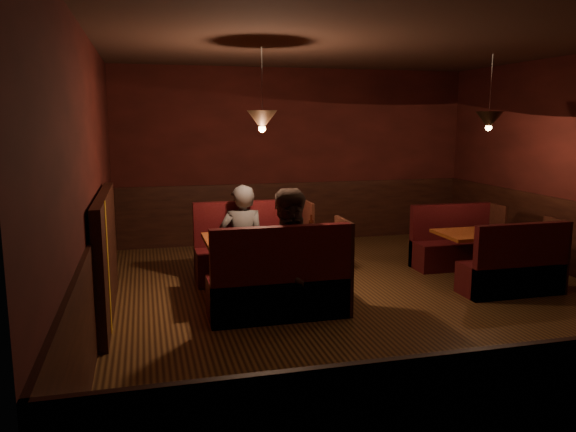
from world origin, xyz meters
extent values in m
cube|color=black|center=(0.00, 0.00, -0.01)|extent=(6.00, 7.00, 0.01)
cube|color=#3C271F|center=(0.00, 0.00, 2.90)|extent=(6.00, 7.00, 0.01)
cube|color=black|center=(0.00, 3.50, 1.45)|extent=(6.00, 0.01, 2.90)
cube|color=black|center=(-3.00, 0.00, 1.45)|extent=(0.01, 7.00, 2.90)
cube|color=black|center=(0.00, 3.48, 0.50)|extent=(6.00, 0.04, 1.00)
cube|color=black|center=(-2.98, 0.00, 0.50)|extent=(0.04, 7.00, 1.00)
cube|color=black|center=(-2.92, 0.40, 0.65)|extent=(0.10, 2.20, 1.30)
cube|color=gold|center=(-2.87, -0.15, 0.65)|extent=(0.01, 0.12, 1.30)
cylinder|color=#333333|center=(-1.19, 0.58, 2.45)|extent=(0.01, 0.01, 0.80)
cone|color=black|center=(-1.19, 0.58, 2.05)|extent=(0.34, 0.34, 0.22)
sphere|color=#FFBF72|center=(-1.19, 0.58, 1.96)|extent=(0.08, 0.08, 0.08)
cylinder|color=#333333|center=(1.70, 0.57, 2.45)|extent=(0.01, 0.01, 0.80)
cone|color=black|center=(1.70, 0.57, 2.05)|extent=(0.34, 0.34, 0.22)
sphere|color=#FFBF72|center=(1.70, 0.57, 1.96)|extent=(0.08, 0.08, 0.08)
cube|color=brown|center=(-1.19, 0.58, 0.70)|extent=(1.35, 0.82, 0.05)
cylinder|color=black|center=(-1.19, 0.58, 0.34)|extent=(0.13, 0.13, 0.67)
cylinder|color=black|center=(-1.19, 0.58, 0.02)|extent=(0.54, 0.54, 0.04)
cylinder|color=silver|center=(-1.10, 0.49, 0.73)|extent=(0.27, 0.27, 0.02)
cube|color=black|center=(-1.14, 0.48, 0.76)|extent=(0.09, 0.08, 0.03)
ellipsoid|color=silver|center=(-1.17, 0.44, 0.77)|extent=(0.07, 0.07, 0.05)
cube|color=tan|center=(-1.13, 0.39, 0.75)|extent=(0.08, 0.08, 0.03)
cylinder|color=silver|center=(-1.20, 0.39, 0.74)|extent=(0.08, 0.11, 0.01)
cylinder|color=silver|center=(-1.27, 0.79, 0.73)|extent=(0.25, 0.25, 0.01)
ellipsoid|color=beige|center=(-1.28, 0.76, 0.76)|extent=(0.10, 0.10, 0.05)
cube|color=silver|center=(-1.29, 0.72, 0.74)|extent=(0.17, 0.11, 0.00)
cylinder|color=white|center=(-0.91, 0.57, 0.76)|extent=(0.05, 0.05, 0.08)
cylinder|color=white|center=(-0.72, 0.75, 0.79)|extent=(0.07, 0.07, 0.14)
cylinder|color=white|center=(-0.74, 0.36, 0.79)|extent=(0.07, 0.07, 0.14)
cylinder|color=#47230F|center=(-0.59, 0.63, 0.80)|extent=(0.06, 0.06, 0.15)
cylinder|color=#47230F|center=(-0.59, 0.63, 0.91)|extent=(0.03, 0.03, 0.07)
ellipsoid|color=white|center=(-0.84, 0.47, 0.74)|extent=(0.11, 0.11, 0.04)
cube|color=black|center=(-1.19, 1.27, 0.22)|extent=(1.44, 0.53, 0.43)
cube|color=black|center=(-1.19, 1.48, 0.51)|extent=(1.44, 0.12, 1.01)
cube|color=black|center=(-0.45, 1.27, 0.51)|extent=(0.04, 0.53, 1.01)
cube|color=black|center=(-1.19, -0.12, 0.22)|extent=(1.44, 0.53, 0.43)
cube|color=black|center=(-1.19, -0.33, 0.51)|extent=(1.44, 0.12, 1.01)
cube|color=black|center=(-0.45, -0.12, 0.51)|extent=(0.04, 0.53, 1.01)
cube|color=brown|center=(1.70, 0.57, 0.61)|extent=(1.12, 0.72, 0.04)
cylinder|color=black|center=(1.70, 0.57, 0.29)|extent=(0.12, 0.12, 0.59)
cylinder|color=black|center=(1.70, 0.57, 0.02)|extent=(0.47, 0.47, 0.03)
cube|color=black|center=(1.70, 1.18, 0.19)|extent=(1.20, 0.46, 0.38)
cube|color=black|center=(1.70, 1.36, 0.44)|extent=(1.20, 0.10, 0.88)
cube|color=black|center=(2.31, 1.18, 0.44)|extent=(0.03, 0.46, 0.88)
cube|color=black|center=(1.70, -0.04, 0.19)|extent=(1.20, 0.46, 0.38)
cube|color=black|center=(1.70, -0.22, 0.44)|extent=(1.20, 0.10, 0.88)
cube|color=black|center=(2.31, -0.04, 0.44)|extent=(0.03, 0.46, 0.88)
imported|color=#383839|center=(-1.31, 1.28, 0.80)|extent=(0.61, 0.43, 1.60)
imported|color=#32241D|center=(-0.99, -0.07, 0.85)|extent=(1.01, 0.91, 1.70)
camera|label=1|loc=(-2.49, -5.66, 2.06)|focal=35.00mm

